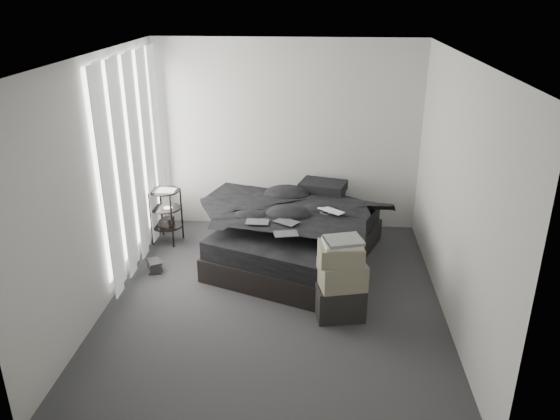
# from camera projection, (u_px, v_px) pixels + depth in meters

# --- Properties ---
(floor) EXTENTS (3.60, 4.20, 0.01)m
(floor) POSITION_uv_depth(u_px,v_px,m) (275.00, 301.00, 5.98)
(floor) COLOR #313134
(floor) RESTS_ON ground
(ceiling) EXTENTS (3.60, 4.20, 0.01)m
(ceiling) POSITION_uv_depth(u_px,v_px,m) (274.00, 57.00, 4.99)
(ceiling) COLOR white
(ceiling) RESTS_ON ground
(wall_back) EXTENTS (3.60, 0.01, 2.60)m
(wall_back) POSITION_uv_depth(u_px,v_px,m) (287.00, 136.00, 7.42)
(wall_back) COLOR beige
(wall_back) RESTS_ON ground
(wall_front) EXTENTS (3.60, 0.01, 2.60)m
(wall_front) POSITION_uv_depth(u_px,v_px,m) (247.00, 301.00, 3.55)
(wall_front) COLOR beige
(wall_front) RESTS_ON ground
(wall_left) EXTENTS (0.01, 4.20, 2.60)m
(wall_left) POSITION_uv_depth(u_px,v_px,m) (100.00, 185.00, 5.61)
(wall_left) COLOR beige
(wall_left) RESTS_ON ground
(wall_right) EXTENTS (0.01, 4.20, 2.60)m
(wall_right) POSITION_uv_depth(u_px,v_px,m) (456.00, 194.00, 5.37)
(wall_right) COLOR beige
(wall_right) RESTS_ON ground
(window_left) EXTENTS (0.02, 2.00, 2.30)m
(window_left) POSITION_uv_depth(u_px,v_px,m) (130.00, 155.00, 6.42)
(window_left) COLOR white
(window_left) RESTS_ON wall_left
(curtain_left) EXTENTS (0.06, 2.12, 2.48)m
(curtain_left) POSITION_uv_depth(u_px,v_px,m) (135.00, 161.00, 6.44)
(curtain_left) COLOR white
(curtain_left) RESTS_ON wall_left
(bed) EXTENTS (2.24, 2.52, 0.28)m
(bed) POSITION_uv_depth(u_px,v_px,m) (297.00, 248.00, 6.86)
(bed) COLOR black
(bed) RESTS_ON floor
(mattress) EXTENTS (2.16, 2.45, 0.22)m
(mattress) POSITION_uv_depth(u_px,v_px,m) (297.00, 230.00, 6.76)
(mattress) COLOR black
(mattress) RESTS_ON bed
(duvet) EXTENTS (2.09, 2.23, 0.24)m
(duvet) POSITION_uv_depth(u_px,v_px,m) (295.00, 214.00, 6.63)
(duvet) COLOR black
(duvet) RESTS_ON mattress
(pillow_lower) EXTENTS (0.74, 0.63, 0.14)m
(pillow_lower) POSITION_uv_depth(u_px,v_px,m) (318.00, 195.00, 7.39)
(pillow_lower) COLOR black
(pillow_lower) RESTS_ON mattress
(pillow_upper) EXTENTS (0.68, 0.55, 0.13)m
(pillow_upper) POSITION_uv_depth(u_px,v_px,m) (323.00, 187.00, 7.29)
(pillow_upper) COLOR black
(pillow_upper) RESTS_ON pillow_lower
(laptop) EXTENTS (0.39, 0.38, 0.03)m
(laptop) POSITION_uv_depth(u_px,v_px,m) (328.00, 206.00, 6.51)
(laptop) COLOR silver
(laptop) RESTS_ON duvet
(comic_a) EXTENTS (0.26, 0.17, 0.01)m
(comic_a) POSITION_uv_depth(u_px,v_px,m) (257.00, 216.00, 6.26)
(comic_a) COLOR black
(comic_a) RESTS_ON duvet
(comic_b) EXTENTS (0.31, 0.29, 0.01)m
(comic_b) POSITION_uv_depth(u_px,v_px,m) (287.00, 215.00, 6.26)
(comic_b) COLOR black
(comic_b) RESTS_ON duvet
(comic_c) EXTENTS (0.30, 0.23, 0.01)m
(comic_c) POSITION_uv_depth(u_px,v_px,m) (286.00, 226.00, 5.96)
(comic_c) COLOR black
(comic_c) RESTS_ON duvet
(side_stand) EXTENTS (0.46, 0.46, 0.72)m
(side_stand) POSITION_uv_depth(u_px,v_px,m) (167.00, 216.00, 7.25)
(side_stand) COLOR black
(side_stand) RESTS_ON floor
(papers) EXTENTS (0.28, 0.21, 0.01)m
(papers) POSITION_uv_depth(u_px,v_px,m) (165.00, 191.00, 7.10)
(papers) COLOR white
(papers) RESTS_ON side_stand
(floor_books) EXTENTS (0.21, 0.24, 0.14)m
(floor_books) POSITION_uv_depth(u_px,v_px,m) (155.00, 266.00, 6.58)
(floor_books) COLOR black
(floor_books) RESTS_ON floor
(box_lower) EXTENTS (0.54, 0.46, 0.36)m
(box_lower) POSITION_uv_depth(u_px,v_px,m) (340.00, 300.00, 5.66)
(box_lower) COLOR black
(box_lower) RESTS_ON floor
(box_mid) EXTENTS (0.53, 0.46, 0.27)m
(box_mid) POSITION_uv_depth(u_px,v_px,m) (342.00, 274.00, 5.53)
(box_mid) COLOR #6D6A56
(box_mid) RESTS_ON box_lower
(box_upper) EXTENTS (0.47, 0.40, 0.19)m
(box_upper) POSITION_uv_depth(u_px,v_px,m) (341.00, 253.00, 5.45)
(box_upper) COLOR #6D6A56
(box_upper) RESTS_ON box_mid
(art_book_white) EXTENTS (0.41, 0.35, 0.04)m
(art_book_white) POSITION_uv_depth(u_px,v_px,m) (342.00, 243.00, 5.40)
(art_book_white) COLOR silver
(art_book_white) RESTS_ON box_upper
(art_book_snake) EXTENTS (0.42, 0.37, 0.03)m
(art_book_snake) POSITION_uv_depth(u_px,v_px,m) (344.00, 240.00, 5.38)
(art_book_snake) COLOR silver
(art_book_snake) RESTS_ON art_book_white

